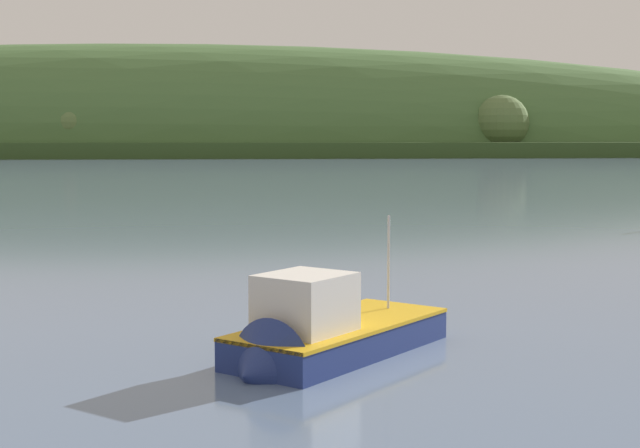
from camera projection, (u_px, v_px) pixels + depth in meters
name	position (u px, v px, depth m)	size (l,w,h in m)	color
far_shoreline_hill	(177.00, 155.00, 236.81)	(496.24, 102.85, 55.68)	#314A21
fishing_boat_moored	(322.00, 342.00, 19.89)	(5.84, 5.78, 3.73)	navy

